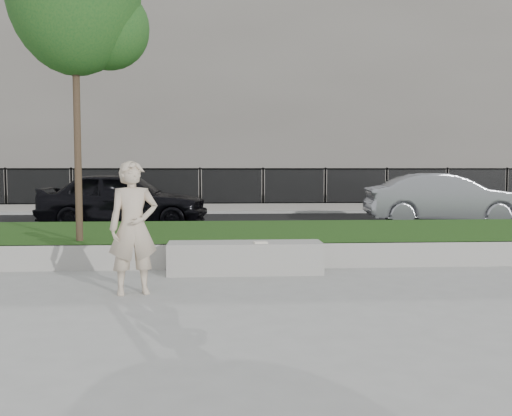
{
  "coord_description": "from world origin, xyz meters",
  "views": [
    {
      "loc": [
        0.09,
        -7.89,
        1.59
      ],
      "look_at": [
        0.66,
        1.2,
        0.96
      ],
      "focal_mm": 40.0,
      "sensor_mm": 36.0,
      "label": 1
    }
  ],
  "objects": [
    {
      "name": "ground",
      "position": [
        0.0,
        0.0,
        0.0
      ],
      "size": [
        90.0,
        90.0,
        0.0
      ],
      "primitive_type": "plane",
      "color": "gray",
      "rests_on": "ground"
    },
    {
      "name": "car_dark",
      "position": [
        -2.42,
        7.14,
        0.78
      ],
      "size": [
        4.47,
        2.13,
        1.48
      ],
      "primitive_type": "imported",
      "rotation": [
        0.0,
        0.0,
        1.48
      ],
      "color": "black",
      "rests_on": "street"
    },
    {
      "name": "far_pavement",
      "position": [
        0.0,
        13.0,
        0.06
      ],
      "size": [
        34.0,
        3.0,
        0.12
      ],
      "primitive_type": "cube",
      "color": "gray",
      "rests_on": "ground"
    },
    {
      "name": "street",
      "position": [
        0.0,
        8.5,
        0.02
      ],
      "size": [
        34.0,
        7.0,
        0.04
      ],
      "primitive_type": "cube",
      "color": "black",
      "rests_on": "ground"
    },
    {
      "name": "stone_bench",
      "position": [
        0.47,
        0.66,
        0.24
      ],
      "size": [
        2.32,
        0.58,
        0.48
      ],
      "primitive_type": "cube",
      "color": "#99968F",
      "rests_on": "ground"
    },
    {
      "name": "grass_kerb",
      "position": [
        0.0,
        1.04,
        0.2
      ],
      "size": [
        34.0,
        0.08,
        0.4
      ],
      "primitive_type": "cube",
      "color": "#99968F",
      "rests_on": "ground"
    },
    {
      "name": "iron_fence",
      "position": [
        0.0,
        12.0,
        0.54
      ],
      "size": [
        32.0,
        0.3,
        1.5
      ],
      "color": "slate",
      "rests_on": "far_pavement"
    },
    {
      "name": "car_silver",
      "position": [
        6.28,
        7.43,
        0.75
      ],
      "size": [
        4.41,
        1.91,
        1.41
      ],
      "primitive_type": "imported",
      "rotation": [
        0.0,
        0.0,
        1.47
      ],
      "color": "gray",
      "rests_on": "street"
    },
    {
      "name": "building_facade",
      "position": [
        0.0,
        20.0,
        5.0
      ],
      "size": [
        34.0,
        10.0,
        10.0
      ],
      "primitive_type": "cube",
      "color": "#6A645D",
      "rests_on": "ground"
    },
    {
      "name": "grass_bank",
      "position": [
        0.0,
        3.0,
        0.2
      ],
      "size": [
        34.0,
        4.0,
        0.4
      ],
      "primitive_type": "cube",
      "color": "black",
      "rests_on": "ground"
    },
    {
      "name": "book",
      "position": [
        0.69,
        0.53,
        0.49
      ],
      "size": [
        0.22,
        0.17,
        0.02
      ],
      "primitive_type": "cube",
      "rotation": [
        0.0,
        0.0,
        0.12
      ],
      "color": "white",
      "rests_on": "stone_bench"
    },
    {
      "name": "man",
      "position": [
        -1.0,
        -0.67,
        0.84
      ],
      "size": [
        0.7,
        0.56,
        1.69
      ],
      "primitive_type": "imported",
      "rotation": [
        0.0,
        0.0,
        0.28
      ],
      "color": "beige",
      "rests_on": "ground"
    }
  ]
}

